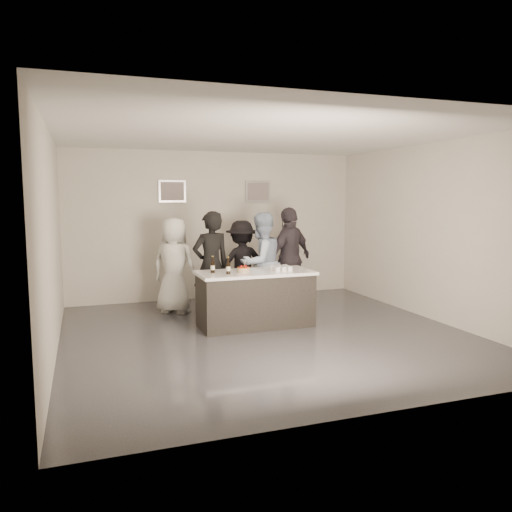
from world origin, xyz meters
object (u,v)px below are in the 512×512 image
object	(u,v)px
bar_counter	(255,299)
person_main_blue	(261,263)
beer_bottle_a	(213,265)
person_guest_back	(242,264)
cake	(243,270)
person_main_black	(211,265)
person_guest_right	(290,258)
beer_bottle_b	(228,266)
person_guest_left	(174,265)

from	to	relation	value
bar_counter	person_main_blue	size ratio (longest dim) A/B	1.02
beer_bottle_a	person_guest_back	bearing A→B (deg)	56.18
bar_counter	beer_bottle_a	bearing A→B (deg)	175.55
cake	person_main_black	size ratio (longest dim) A/B	0.11
person_guest_right	person_guest_back	size ratio (longest dim) A/B	1.15
person_guest_right	beer_bottle_b	bearing A→B (deg)	7.19
person_main_black	person_main_blue	size ratio (longest dim) A/B	1.02
bar_counter	beer_bottle_a	world-z (taller)	beer_bottle_a
person_main_black	person_main_blue	distance (m)	0.97
beer_bottle_b	bar_counter	bearing A→B (deg)	15.76
person_guest_right	person_guest_back	distance (m)	0.92
person_main_black	person_guest_right	distance (m)	1.62
person_main_blue	bar_counter	bearing A→B (deg)	42.66
person_main_blue	person_guest_left	bearing A→B (deg)	-41.16
cake	person_guest_left	world-z (taller)	person_guest_left
person_guest_right	person_guest_back	world-z (taller)	person_guest_right
bar_counter	beer_bottle_a	distance (m)	0.90
person_main_blue	cake	bearing A→B (deg)	33.52
person_main_black	person_guest_back	size ratio (longest dim) A/B	1.12
bar_counter	person_guest_back	world-z (taller)	person_guest_back
person_guest_back	person_main_black	bearing A→B (deg)	42.42
beer_bottle_b	person_guest_right	xyz separation A→B (m)	(1.53, 1.15, -0.08)
beer_bottle_a	beer_bottle_b	bearing A→B (deg)	-43.86
cake	person_main_blue	world-z (taller)	person_main_blue
beer_bottle_a	person_guest_left	xyz separation A→B (m)	(-0.38, 1.32, -0.17)
beer_bottle_a	person_guest_right	bearing A→B (deg)	28.96
person_main_black	person_guest_back	world-z (taller)	person_main_black
person_guest_right	beer_bottle_a	bearing A→B (deg)	-0.78
person_guest_left	bar_counter	bearing A→B (deg)	165.21
cake	beer_bottle_a	size ratio (longest dim) A/B	0.78
cake	beer_bottle_a	xyz separation A→B (m)	(-0.48, 0.10, 0.09)
beer_bottle_b	person_main_blue	xyz separation A→B (m)	(0.90, 0.99, -0.12)
person_guest_left	person_guest_right	size ratio (longest dim) A/B	0.91
bar_counter	person_main_blue	bearing A→B (deg)	64.38
beer_bottle_a	beer_bottle_b	distance (m)	0.28
beer_bottle_b	person_main_blue	distance (m)	1.34
beer_bottle_a	person_guest_left	distance (m)	1.38
person_guest_back	bar_counter	bearing A→B (deg)	81.50
cake	person_main_blue	size ratio (longest dim) A/B	0.11
person_main_black	person_guest_back	distance (m)	1.04
person_guest_back	person_guest_right	bearing A→B (deg)	154.12
person_main_black	person_guest_back	xyz separation A→B (m)	(0.77, 0.70, -0.10)
beer_bottle_b	person_main_blue	size ratio (longest dim) A/B	0.14
person_guest_left	cake	bearing A→B (deg)	158.39
person_main_blue	person_main_black	bearing A→B (deg)	-13.60
person_main_black	person_guest_right	bearing A→B (deg)	178.50
beer_bottle_b	person_guest_back	size ratio (longest dim) A/B	0.16
bar_counter	person_guest_right	distance (m)	1.53
beer_bottle_a	person_guest_right	world-z (taller)	person_guest_right
cake	person_guest_right	xyz separation A→B (m)	(1.25, 1.05, 0.01)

